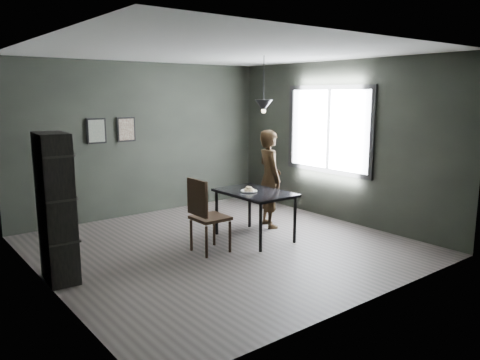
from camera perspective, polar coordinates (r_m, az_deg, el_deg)
ground at (r=7.04m, az=-2.01°, el=-8.01°), size 5.00×5.00×0.00m
back_wall at (r=8.86m, az=-11.67°, el=4.88°), size 5.00×0.10×2.80m
ceiling at (r=6.70m, az=-2.17°, el=15.35°), size 5.00×5.00×0.02m
window_assembly at (r=8.52m, az=10.74°, el=6.05°), size 0.04×1.96×1.56m
cafe_table at (r=7.21m, az=1.81°, el=-2.01°), size 0.80×1.20×0.75m
white_plate at (r=7.17m, az=1.09°, el=-1.40°), size 0.23×0.23×0.01m
donut_pile at (r=7.16m, az=1.10°, el=-1.16°), size 0.18×0.18×0.08m
woman at (r=7.87m, az=3.62°, el=0.16°), size 0.57×0.70×1.65m
wood_chair at (r=6.59m, az=-4.35°, el=-3.80°), size 0.47×0.47×1.07m
shelf_unit at (r=5.96m, az=-21.51°, el=-3.22°), size 0.38×0.62×1.79m
pendant_lamp at (r=7.28m, az=2.89°, el=9.05°), size 0.28×0.28×0.86m
framed_print_left at (r=8.45m, az=-17.11°, el=5.74°), size 0.34×0.04×0.44m
framed_print_right at (r=8.66m, az=-13.71°, el=6.01°), size 0.34×0.04×0.44m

